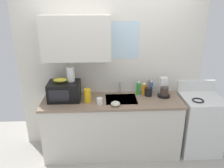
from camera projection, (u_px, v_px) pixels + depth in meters
kitchen_wall_assembly at (104, 64)px, 3.43m from camera, size 2.83×0.42×2.50m
counter_unit at (112, 126)px, 3.47m from camera, size 2.06×0.63×0.90m
sink_faucet at (120, 88)px, 3.51m from camera, size 0.03×0.03×0.19m
stove_range at (199, 123)px, 3.54m from camera, size 0.60×0.60×1.08m
microwave at (64, 91)px, 3.28m from camera, size 0.46×0.35×0.27m
banana_bunch at (60, 80)px, 3.22m from camera, size 0.20×0.11×0.07m
paper_towel_roll at (71, 74)px, 3.24m from camera, size 0.11×0.11×0.22m
coffee_maker at (164, 89)px, 3.41m from camera, size 0.19×0.21×0.28m
dish_soap_bottle_green at (138, 88)px, 3.46m from camera, size 0.06×0.06×0.23m
dish_soap_bottle_orange at (144, 88)px, 3.47m from camera, size 0.06×0.06×0.21m
dish_soap_bottle_blue at (151, 87)px, 3.51m from camera, size 0.07×0.07×0.23m
cereal_canister at (87, 96)px, 3.21m from camera, size 0.10×0.10×0.20m
mug_white at (100, 101)px, 3.16m from camera, size 0.08×0.08×0.09m
utensil_crock at (148, 92)px, 3.42m from camera, size 0.11×0.11×0.28m
small_bowl at (115, 104)px, 3.12m from camera, size 0.13×0.13×0.06m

